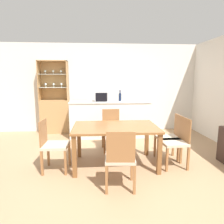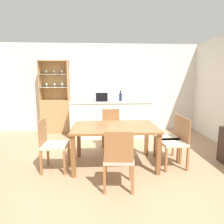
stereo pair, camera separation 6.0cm
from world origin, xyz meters
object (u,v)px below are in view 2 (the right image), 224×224
Objects in this scene: dining_chair_side_right_near at (176,142)px; microwave at (104,96)px; dining_chair_side_right_far at (170,137)px; dining_chair_head_far at (112,129)px; dining_chair_head_near at (118,158)px; dining_chair_side_left_near at (52,144)px; dining_table at (115,131)px; wine_bottle at (121,97)px; display_cabinet at (56,111)px.

dining_chair_side_right_near is 1.92× the size of microwave.
dining_chair_head_far is (-1.07, 0.66, 0.00)m from dining_chair_side_right_far.
dining_chair_head_near and dining_chair_side_left_near have the same top height.
dining_chair_side_right_far is 2.15m from microwave.
dining_chair_side_right_far is at bearing 7.69° from dining_table.
dining_chair_head_near and dining_chair_head_far have the same top height.
dining_chair_head_far is at bearing 90.23° from dining_table.
dining_chair_side_right_near is 2.37m from microwave.
microwave is at bearing -85.99° from dining_chair_head_far.
microwave is at bearing -170.16° from wine_bottle.
dining_chair_side_left_near is (-1.07, 0.66, 0.00)m from dining_chair_head_near.
dining_table is 1.69× the size of dining_chair_head_near.
dining_table is 1.86m from microwave.
dining_chair_head_near is at bearing 85.82° from dining_chair_head_far.
wine_bottle is at bearing 147.85° from dining_chair_side_left_near.
dining_chair_side_right_near is (1.07, 0.66, 0.00)m from dining_chair_head_near.
dining_table is 1.69× the size of dining_chair_side_right_near.
display_cabinet is 4.44× the size of microwave.
display_cabinet is at bearing 123.34° from dining_table.
display_cabinet is at bearing 165.90° from wine_bottle.
dining_chair_side_left_near is 1.00× the size of dining_chair_head_far.
microwave is at bearing 29.16° from dining_chair_side_right_near.
dining_table is (1.53, -2.33, 0.01)m from display_cabinet.
microwave is 0.45m from wine_bottle.
dining_chair_head_far is 1.92× the size of microwave.
dining_chair_side_left_near is 1.92× the size of microwave.
dining_chair_side_right_near and dining_chair_head_far have the same top height.
dining_chair_side_left_near and dining_chair_side_right_near have the same top height.
dining_chair_side_right_near is (2.60, -2.47, -0.16)m from display_cabinet.
dining_chair_head_far is 1.27m from wine_bottle.
microwave is (-0.15, 1.80, 0.46)m from dining_table.
display_cabinet is 3.41m from dining_chair_side_right_far.
dining_chair_side_right_near is at bearing -69.00° from wine_bottle.
microwave reaches higher than dining_chair_head_near.
dining_chair_side_right_far is 2.98× the size of wine_bottle.
display_cabinet reaches higher than dining_chair_side_left_near.
dining_table is 0.82m from dining_chair_head_far.
dining_chair_side_right_far reaches higher than dining_table.
dining_chair_side_left_near is at bearing 87.08° from dining_chair_side_right_near.
microwave is at bearing -21.12° from display_cabinet.
dining_chair_side_right_near is (2.14, 0.00, 0.00)m from dining_chair_side_left_near.
dining_chair_side_right_far is 1.00× the size of dining_chair_head_far.
dining_table is at bearing 79.50° from dining_chair_side_right_near.
display_cabinet is 2.79m from dining_table.
wine_bottle is at bearing -109.86° from dining_chair_head_far.
dining_chair_head_near is at bearing -86.86° from microwave.
dining_chair_side_right_near is at bearing 35.87° from dining_chair_head_near.
dining_chair_side_right_far is (0.00, 0.29, 0.00)m from dining_chair_side_right_near.
display_cabinet is 3.60m from dining_chair_side_right_near.
wine_bottle reaches higher than dining_chair_side_right_far.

